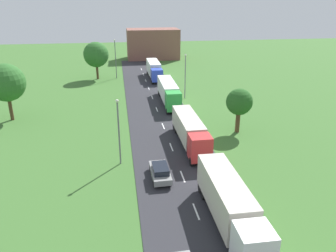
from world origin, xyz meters
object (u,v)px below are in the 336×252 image
truck_fourth (154,69)px  car_third (160,172)px  distant_building (153,44)px  lamppost_fourth (115,57)px  lamppost_second (119,129)px  tree_oak (96,55)px  truck_second (190,130)px  lamppost_third (185,74)px  truck_lead (229,203)px  truck_third (168,91)px  tree_birch (6,83)px  tree_maple (239,102)px

truck_fourth → car_third: truck_fourth is taller
distant_building → lamppost_fourth: bearing=-114.1°
lamppost_second → tree_oak: 43.58m
truck_second → lamppost_third: 21.35m
truck_lead → lamppost_third: size_ratio=1.46×
truck_second → tree_oak: tree_oak is taller
truck_lead → distant_building: (2.78, 81.72, 2.29)m
lamppost_third → distant_building: (-1.13, 44.60, -0.13)m
truck_lead → truck_fourth: bearing=89.9°
truck_lead → truck_third: (0.39, 34.60, -0.05)m
tree_oak → distant_building: 30.43m
truck_lead → distant_building: size_ratio=0.77×
tree_birch → truck_lead: bearing=-49.9°
truck_third → lamppost_fourth: lamppost_fourth is taller
tree_birch → lamppost_second: bearing=-46.3°
truck_fourth → car_third: size_ratio=2.74×
truck_lead → lamppost_fourth: bearing=98.9°
lamppost_third → truck_fourth: bearing=102.5°
truck_lead → truck_third: size_ratio=0.90×
lamppost_second → tree_oak: bearing=95.9°
truck_third → car_third: bearing=-100.7°
lamppost_fourth → tree_birch: (-16.23, -26.42, 0.91)m
car_third → lamppost_third: bearing=73.6°
truck_lead → car_third: size_ratio=2.68×
truck_second → lamppost_second: (-8.89, -3.77, 2.23)m
lamppost_fourth → tree_oak: (-4.37, -0.24, 0.66)m
lamppost_third → lamppost_fourth: lamppost_fourth is taller
lamppost_fourth → car_third: bearing=-85.0°
lamppost_second → tree_maple: lamppost_second is taller
distant_building → tree_oak: bearing=-121.5°
truck_second → truck_fourth: size_ratio=0.99×
lamppost_second → lamppost_third: (12.50, 24.65, 0.33)m
car_third → tree_maple: size_ratio=0.72×
truck_fourth → distant_building: size_ratio=0.79×
truck_lead → lamppost_third: (3.91, 37.12, 2.42)m
truck_third → tree_maple: bearing=-63.6°
car_third → lamppost_fourth: (-4.18, 47.64, 4.13)m
truck_second → truck_third: bearing=89.7°
tree_birch → tree_maple: 34.37m
truck_fourth → tree_oak: bearing=174.3°
tree_maple → car_third: bearing=-138.1°
truck_fourth → tree_maple: 35.86m
car_third → lamppost_second: (-4.03, 4.08, 3.44)m
truck_fourth → distant_building: (2.72, 27.24, 2.32)m
lamppost_third → lamppost_fourth: (-12.64, 18.91, 0.36)m
truck_fourth → lamppost_third: 17.94m
tree_maple → truck_lead: bearing=-111.9°
car_third → distant_building: 73.79m
truck_fourth → tree_oak: size_ratio=1.45×
lamppost_third → tree_birch: 29.86m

